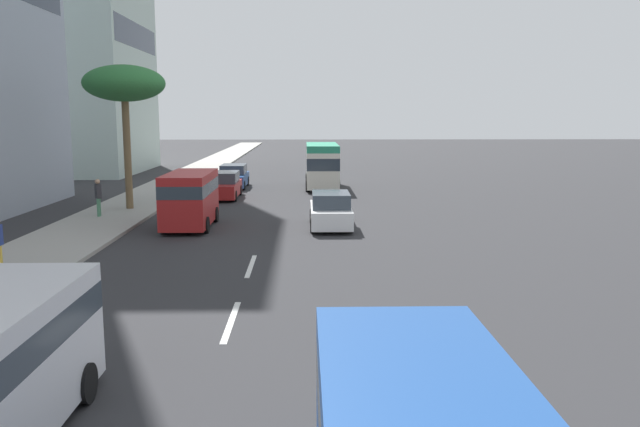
# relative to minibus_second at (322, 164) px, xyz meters

# --- Properties ---
(ground_plane) EXTENTS (198.00, 198.00, 0.00)m
(ground_plane) POSITION_rel_minibus_second_xyz_m (-9.98, 3.02, -1.68)
(ground_plane) COLOR #2D2D30
(sidewalk_right) EXTENTS (162.00, 3.87, 0.15)m
(sidewalk_right) POSITION_rel_minibus_second_xyz_m (-9.98, 10.82, -1.61)
(sidewalk_right) COLOR #9E9B93
(sidewalk_right) RESTS_ON ground_plane
(lane_stripe_mid) EXTENTS (3.20, 0.16, 0.01)m
(lane_stripe_mid) POSITION_rel_minibus_second_xyz_m (-28.79, 3.02, -1.68)
(lane_stripe_mid) COLOR silver
(lane_stripe_mid) RESTS_ON ground_plane
(lane_stripe_far) EXTENTS (3.20, 0.16, 0.01)m
(lane_stripe_far) POSITION_rel_minibus_second_xyz_m (-22.98, 3.02, -1.68)
(lane_stripe_far) COLOR silver
(lane_stripe_far) RESTS_ON ground_plane
(minibus_second) EXTENTS (6.74, 2.29, 3.07)m
(minibus_second) POSITION_rel_minibus_second_xyz_m (0.00, 0.00, 0.00)
(minibus_second) COLOR silver
(minibus_second) RESTS_ON ground_plane
(car_fourth) EXTENTS (4.70, 1.81, 1.61)m
(car_fourth) POSITION_rel_minibus_second_xyz_m (-5.21, 6.13, -0.92)
(car_fourth) COLOR #A51E1E
(car_fourth) RESTS_ON ground_plane
(car_fifth) EXTENTS (4.40, 1.87, 1.61)m
(car_fifth) POSITION_rel_minibus_second_xyz_m (-15.59, 0.03, -0.92)
(car_fifth) COLOR white
(car_fifth) RESTS_ON ground_plane
(van_sixth) EXTENTS (4.85, 2.05, 2.49)m
(van_sixth) POSITION_rel_minibus_second_xyz_m (-15.43, 6.38, -0.26)
(van_sixth) COLOR #A51E1E
(van_sixth) RESTS_ON ground_plane
(car_seventh) EXTENTS (4.66, 1.88, 1.61)m
(car_seventh) POSITION_rel_minibus_second_xyz_m (0.51, 6.21, -0.92)
(car_seventh) COLOR #1E478C
(car_seventh) RESTS_ON ground_plane
(pedestrian_mid_block) EXTENTS (0.39, 0.37, 1.82)m
(pedestrian_mid_block) POSITION_rel_minibus_second_xyz_m (-13.05, 11.27, -0.51)
(pedestrian_mid_block) COLOR #4C8C66
(pedestrian_mid_block) RESTS_ON sidewalk_right
(palm_tree) EXTENTS (4.18, 4.18, 7.46)m
(palm_tree) POSITION_rel_minibus_second_xyz_m (-10.40, 10.50, 4.90)
(palm_tree) COLOR brown
(palm_tree) RESTS_ON sidewalk_right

